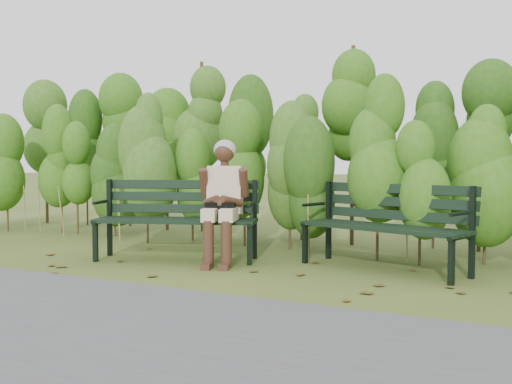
% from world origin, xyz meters
% --- Properties ---
extents(ground, '(80.00, 80.00, 0.00)m').
position_xyz_m(ground, '(0.00, 0.00, 0.00)').
color(ground, '#3E551D').
extents(footpath, '(60.00, 2.50, 0.01)m').
position_xyz_m(footpath, '(0.00, -2.20, 0.01)').
color(footpath, '#474749').
rests_on(footpath, ground).
extents(hedge_band, '(11.04, 1.67, 2.42)m').
position_xyz_m(hedge_band, '(0.00, 1.86, 1.26)').
color(hedge_band, '#47381E').
rests_on(hedge_band, ground).
extents(leaf_litter, '(5.82, 2.07, 0.01)m').
position_xyz_m(leaf_litter, '(-0.28, -0.06, 0.00)').
color(leaf_litter, brown).
rests_on(leaf_litter, ground).
extents(bench_left, '(1.80, 1.11, 0.86)m').
position_xyz_m(bench_left, '(-0.96, 0.37, 0.50)').
color(bench_left, black).
rests_on(bench_left, ground).
extents(bench_right, '(1.76, 1.00, 0.84)m').
position_xyz_m(bench_right, '(1.22, 0.80, 0.49)').
color(bench_right, black).
rests_on(bench_right, ground).
extents(seated_woman, '(0.59, 0.81, 1.29)m').
position_xyz_m(seated_woman, '(-0.41, 0.39, 0.72)').
color(seated_woman, beige).
rests_on(seated_woman, ground).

